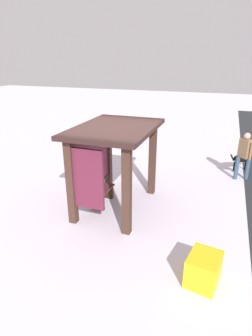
# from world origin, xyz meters

# --- Properties ---
(ground_plane) EXTENTS (60.00, 60.00, 0.00)m
(ground_plane) POSITION_xyz_m (0.00, 0.00, 0.00)
(ground_plane) COLOR silver
(bus_shelter) EXTENTS (2.86, 2.00, 2.35)m
(bus_shelter) POSITION_xyz_m (-0.09, 0.17, 1.71)
(bus_shelter) COLOR #412A21
(bus_shelter) RESTS_ON ground
(bench_left_inside) EXTENTS (0.95, 0.40, 0.73)m
(bench_left_inside) POSITION_xyz_m (0.00, 0.46, 0.32)
(bench_left_inside) COLOR #532B2C
(bench_left_inside) RESTS_ON ground
(person_walking) EXTENTS (0.47, 0.55, 1.68)m
(person_walking) POSITION_xyz_m (3.28, -3.45, 0.98)
(person_walking) COLOR olive
(person_walking) RESTS_ON ground
(dog) EXTENTS (0.67, 0.97, 0.71)m
(dog) POSITION_xyz_m (4.12, -3.53, 0.51)
(dog) COLOR black
(dog) RESTS_ON ground
(grit_bin) EXTENTS (0.79, 0.67, 0.59)m
(grit_bin) POSITION_xyz_m (-2.21, -2.65, 0.29)
(grit_bin) COLOR yellow
(grit_bin) RESTS_ON ground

